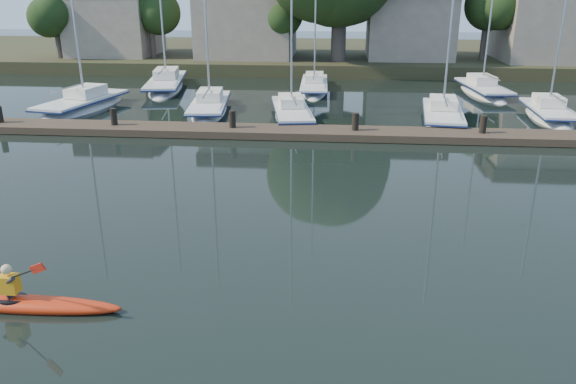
# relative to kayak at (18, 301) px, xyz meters

# --- Properties ---
(ground) EXTENTS (160.00, 160.00, 0.00)m
(ground) POSITION_rel_kayak_xyz_m (5.01, 2.09, -0.19)
(ground) COLOR black
(ground) RESTS_ON ground
(kayak) EXTENTS (4.83, 1.01, 1.55)m
(kayak) POSITION_rel_kayak_xyz_m (0.00, 0.00, 0.00)
(kayak) COLOR red
(kayak) RESTS_ON ground
(dock) EXTENTS (34.00, 2.00, 1.80)m
(dock) POSITION_rel_kayak_xyz_m (5.01, 16.09, 0.02)
(dock) COLOR #493C2A
(dock) RESTS_ON ground
(sailboat_0) EXTENTS (3.80, 8.45, 12.96)m
(sailboat_0) POSITION_rel_kayak_xyz_m (-7.97, 21.23, -0.40)
(sailboat_0) COLOR silver
(sailboat_0) RESTS_ON ground
(sailboat_1) EXTENTS (3.00, 8.44, 13.50)m
(sailboat_1) POSITION_rel_kayak_xyz_m (-0.35, 21.41, -0.37)
(sailboat_1) COLOR silver
(sailboat_1) RESTS_ON ground
(sailboat_2) EXTENTS (3.32, 8.50, 13.73)m
(sailboat_2) POSITION_rel_kayak_xyz_m (4.58, 20.28, -0.36)
(sailboat_2) COLOR silver
(sailboat_2) RESTS_ON ground
(sailboat_3) EXTENTS (2.98, 8.12, 12.80)m
(sailboat_3) POSITION_rel_kayak_xyz_m (12.84, 20.18, -0.38)
(sailboat_3) COLOR silver
(sailboat_3) RESTS_ON ground
(sailboat_4) EXTENTS (2.41, 6.93, 11.60)m
(sailboat_4) POSITION_rel_kayak_xyz_m (18.85, 21.39, -0.38)
(sailboat_4) COLOR silver
(sailboat_4) RESTS_ON ground
(sailboat_5) EXTENTS (3.99, 10.16, 16.41)m
(sailboat_5) POSITION_rel_kayak_xyz_m (-5.14, 28.73, -0.39)
(sailboat_5) COLOR silver
(sailboat_5) RESTS_ON ground
(sailboat_6) EXTENTS (2.14, 9.01, 14.25)m
(sailboat_6) POSITION_rel_kayak_xyz_m (5.43, 29.09, -0.35)
(sailboat_6) COLOR silver
(sailboat_6) RESTS_ON ground
(sailboat_7) EXTENTS (2.93, 8.16, 12.88)m
(sailboat_7) POSITION_rel_kayak_xyz_m (16.91, 28.56, -0.38)
(sailboat_7) COLOR silver
(sailboat_7) RESTS_ON ground
(shore) EXTENTS (90.00, 25.25, 12.75)m
(shore) POSITION_rel_kayak_xyz_m (6.63, 42.38, 3.04)
(shore) COLOR #2A361B
(shore) RESTS_ON ground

